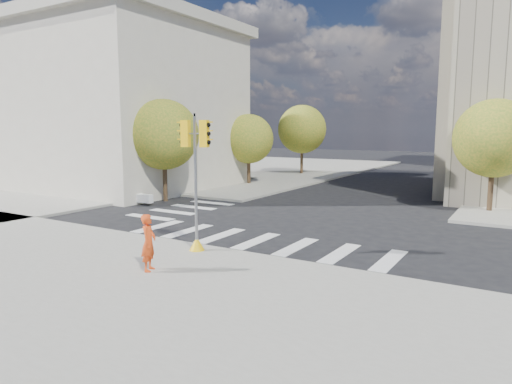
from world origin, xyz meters
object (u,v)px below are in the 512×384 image
traffic_signal (196,193)px  planter_wall (116,195)px  photographer (149,243)px  lamp_near (509,129)px

traffic_signal → planter_wall: bearing=141.5°
traffic_signal → photographer: traffic_signal is taller
planter_wall → lamp_near: bearing=28.9°
photographer → lamp_near: bearing=-46.7°
photographer → traffic_signal: bearing=-19.3°
lamp_near → planter_wall: size_ratio=1.35×
traffic_signal → photographer: (0.25, -2.68, -1.22)m
photographer → planter_wall: 15.65m
traffic_signal → planter_wall: (-12.04, 6.97, -1.86)m
lamp_near → traffic_signal: lamp_near is taller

